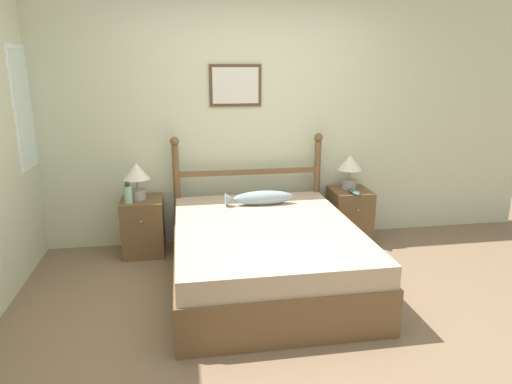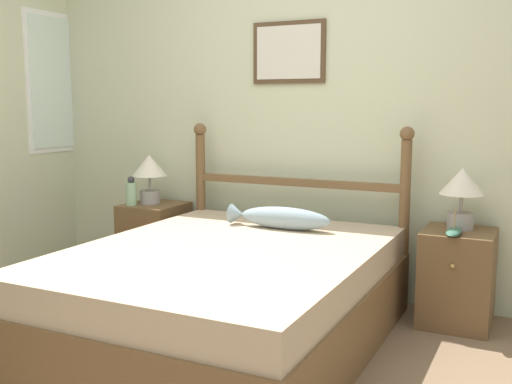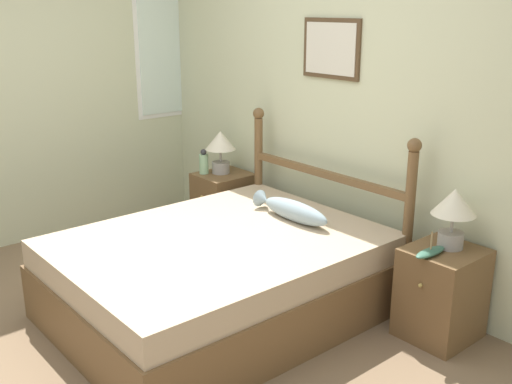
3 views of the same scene
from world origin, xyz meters
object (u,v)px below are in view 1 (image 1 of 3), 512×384
(nightstand_right, at_px, (349,215))
(table_lamp_right, at_px, (350,166))
(nightstand_left, at_px, (144,226))
(bottle, at_px, (128,194))
(table_lamp_left, at_px, (137,175))
(model_boat, at_px, (354,191))
(fish_pillow, at_px, (260,198))
(bed, at_px, (265,254))

(nightstand_right, xyz_separation_m, table_lamp_right, (-0.00, 0.05, 0.53))
(nightstand_left, xyz_separation_m, bottle, (-0.11, -0.12, 0.38))
(nightstand_right, height_order, table_lamp_right, table_lamp_right)
(table_lamp_left, bearing_deg, nightstand_right, -0.02)
(model_boat, bearing_deg, nightstand_left, 176.32)
(model_boat, xyz_separation_m, fish_pillow, (-1.01, -0.14, 0.02))
(bottle, xyz_separation_m, fish_pillow, (1.25, -0.16, -0.06))
(nightstand_right, bearing_deg, model_boat, -95.32)
(nightstand_left, relative_size, nightstand_right, 1.00)
(table_lamp_right, xyz_separation_m, bottle, (-2.27, -0.17, -0.15))
(nightstand_left, relative_size, fish_pillow, 0.85)
(bed, xyz_separation_m, bottle, (-1.19, 0.74, 0.40))
(table_lamp_left, xyz_separation_m, fish_pillow, (1.17, -0.28, -0.21))
(table_lamp_left, relative_size, model_boat, 1.42)
(table_lamp_left, xyz_separation_m, model_boat, (2.18, -0.14, -0.22))
(nightstand_right, xyz_separation_m, fish_pillow, (-1.02, -0.28, 0.32))
(nightstand_right, height_order, model_boat, model_boat)
(nightstand_right, relative_size, fish_pillow, 0.85)
(nightstand_left, distance_m, table_lamp_right, 2.22)
(nightstand_right, height_order, table_lamp_left, table_lamp_left)
(table_lamp_right, relative_size, bottle, 1.71)
(nightstand_right, distance_m, table_lamp_left, 2.26)
(table_lamp_left, xyz_separation_m, table_lamp_right, (2.19, 0.05, 0.00))
(table_lamp_right, height_order, fish_pillow, table_lamp_right)
(table_lamp_right, bearing_deg, nightstand_right, -84.53)
(bed, relative_size, nightstand_left, 3.52)
(bed, xyz_separation_m, nightstand_right, (1.08, 0.86, 0.02))
(nightstand_right, xyz_separation_m, bottle, (-2.28, -0.12, 0.38))
(nightstand_right, relative_size, bottle, 2.66)
(model_boat, bearing_deg, table_lamp_right, 87.42)
(nightstand_right, bearing_deg, bottle, -177.00)
(bed, relative_size, model_boat, 7.79)
(bottle, distance_m, fish_pillow, 1.26)
(bed, distance_m, bottle, 1.46)
(table_lamp_left, distance_m, table_lamp_right, 2.19)
(nightstand_right, height_order, fish_pillow, fish_pillow)
(nightstand_left, distance_m, nightstand_right, 2.16)
(table_lamp_left, xyz_separation_m, bottle, (-0.08, -0.12, -0.15))
(bed, xyz_separation_m, model_boat, (1.07, 0.72, 0.32))
(model_boat, bearing_deg, bed, -146.04)
(nightstand_right, relative_size, table_lamp_right, 1.56)
(bed, distance_m, model_boat, 1.33)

